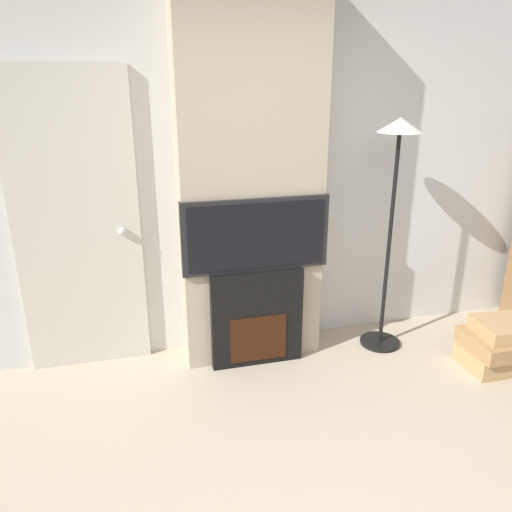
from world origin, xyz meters
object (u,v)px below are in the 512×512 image
fireplace (256,317)px  box_stack (499,345)px  television (256,235)px  floor_lamp (395,181)px

fireplace → box_stack: size_ratio=1.50×
television → floor_lamp: bearing=-0.3°
floor_lamp → box_stack: floor_lamp is taller
fireplace → box_stack: 1.78m
fireplace → television: (0.00, -0.00, 0.63)m
television → box_stack: 1.95m
floor_lamp → box_stack: 1.42m
floor_lamp → fireplace: bearing=179.6°
television → floor_lamp: size_ratio=0.59×
television → box_stack: size_ratio=2.13×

